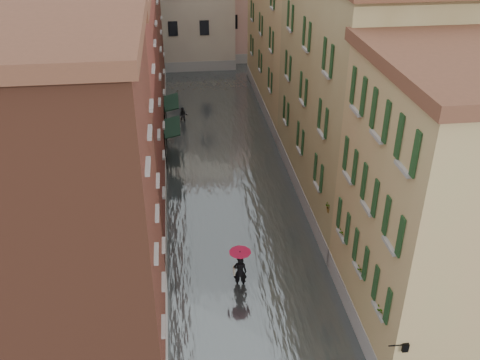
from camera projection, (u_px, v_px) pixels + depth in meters
ground at (254, 303)px, 24.68m from camera, size 120.00×120.00×0.00m
floodwater at (226, 168)px, 35.84m from camera, size 10.00×60.00×0.20m
building_left_near at (70, 221)px, 19.00m from camera, size 6.00×8.00×13.00m
building_left_mid at (102, 110)px, 28.61m from camera, size 6.00×14.00×12.50m
building_left_far at (121, 28)px, 41.17m from camera, size 6.00×16.00×14.00m
building_right_near at (441, 212)px, 20.86m from camera, size 6.00×8.00×11.50m
building_right_mid at (356, 95)px, 29.97m from camera, size 6.00×14.00×13.00m
building_right_far at (298, 38)px, 43.28m from camera, size 6.00×16.00×11.50m
awning_near at (171, 128)px, 35.81m from camera, size 1.09×3.24×2.80m
awning_far at (171, 103)px, 39.75m from camera, size 1.09×3.18×2.80m
wall_lantern at (404, 346)px, 18.48m from camera, size 0.71×0.22×0.35m
window_planters at (354, 246)px, 22.66m from camera, size 0.59×8.07×0.84m
pedestrian_main at (240, 265)px, 25.05m from camera, size 1.05×1.05×2.06m
pedestrian_far at (183, 115)px, 42.21m from camera, size 0.73×0.59×1.43m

